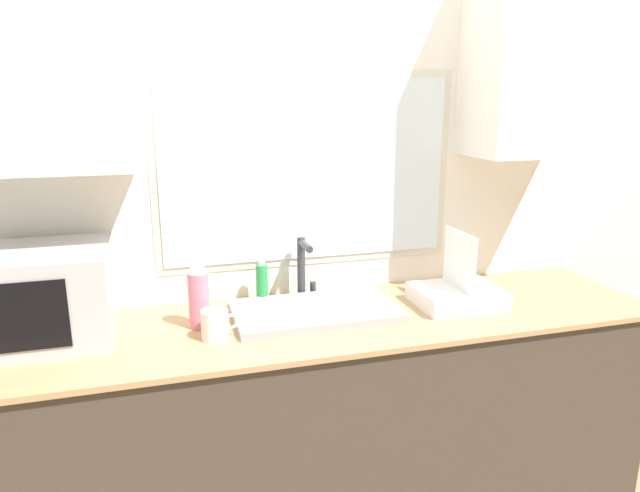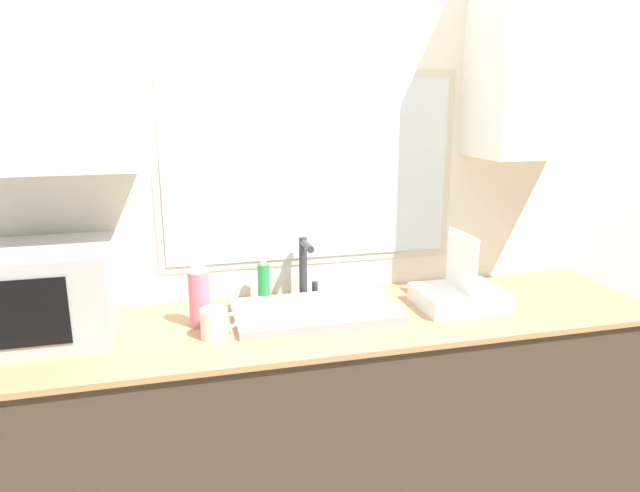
# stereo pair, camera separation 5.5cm
# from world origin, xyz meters

# --- Properties ---
(countertop) EXTENTS (2.47, 0.64, 0.92)m
(countertop) POSITION_xyz_m (0.00, 0.30, 0.46)
(countertop) COLOR #42382D
(countertop) RESTS_ON ground_plane
(wall_back) EXTENTS (6.00, 0.38, 2.60)m
(wall_back) POSITION_xyz_m (0.00, 0.60, 1.41)
(wall_back) COLOR silver
(wall_back) RESTS_ON ground_plane
(sink_basin) EXTENTS (0.60, 0.34, 0.03)m
(sink_basin) POSITION_xyz_m (-0.05, 0.34, 0.93)
(sink_basin) COLOR #9EA0A5
(sink_basin) RESTS_ON countertop
(faucet) EXTENTS (0.08, 0.15, 0.25)m
(faucet) POSITION_xyz_m (-0.04, 0.52, 1.06)
(faucet) COLOR #333338
(faucet) RESTS_ON countertop
(microwave) EXTENTS (0.45, 0.40, 0.31)m
(microwave) POSITION_xyz_m (-0.97, 0.38, 1.07)
(microwave) COLOR #B2B2B7
(microwave) RESTS_ON countertop
(dish_rack) EXTENTS (0.32, 0.25, 0.29)m
(dish_rack) POSITION_xyz_m (0.51, 0.29, 0.97)
(dish_rack) COLOR white
(dish_rack) RESTS_ON countertop
(spray_bottle) EXTENTS (0.07, 0.07, 0.27)m
(spray_bottle) POSITION_xyz_m (-0.47, 0.34, 1.05)
(spray_bottle) COLOR #D8728C
(spray_bottle) RESTS_ON countertop
(soap_bottle) EXTENTS (0.05, 0.05, 0.18)m
(soap_bottle) POSITION_xyz_m (-0.21, 0.52, 1.00)
(soap_bottle) COLOR #268C3F
(soap_bottle) RESTS_ON countertop
(mug_near_sink) EXTENTS (0.13, 0.09, 0.10)m
(mug_near_sink) POSITION_xyz_m (-0.42, 0.22, 0.97)
(mug_near_sink) COLOR white
(mug_near_sink) RESTS_ON countertop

